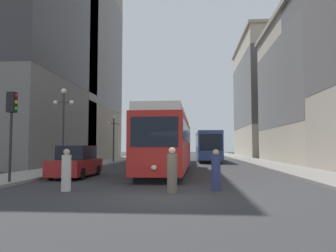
# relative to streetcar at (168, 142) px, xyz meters

# --- Properties ---
(ground_plane) EXTENTS (200.00, 200.00, 0.00)m
(ground_plane) POSITION_rel_streetcar_xyz_m (0.47, -10.48, -2.10)
(ground_plane) COLOR #303033
(sidewalk_left) EXTENTS (3.31, 120.00, 0.15)m
(sidewalk_left) POSITION_rel_streetcar_xyz_m (-8.04, 29.52, -2.03)
(sidewalk_left) COLOR gray
(sidewalk_left) RESTS_ON ground
(sidewalk_right) EXTENTS (3.31, 120.00, 0.15)m
(sidewalk_right) POSITION_rel_streetcar_xyz_m (8.98, 29.52, -2.03)
(sidewalk_right) COLOR gray
(sidewalk_right) RESTS_ON ground
(streetcar) EXTENTS (2.86, 14.38, 3.89)m
(streetcar) POSITION_rel_streetcar_xyz_m (0.00, 0.00, 0.00)
(streetcar) COLOR black
(streetcar) RESTS_ON ground
(transit_bus) EXTENTS (2.72, 12.26, 3.45)m
(transit_bus) POSITION_rel_streetcar_xyz_m (3.43, 16.95, -0.15)
(transit_bus) COLOR black
(transit_bus) RESTS_ON ground
(parked_car_left_near) EXTENTS (1.90, 4.51, 1.82)m
(parked_car_left_near) POSITION_rel_streetcar_xyz_m (-5.08, -3.55, -1.26)
(parked_car_left_near) COLOR black
(parked_car_left_near) RESTS_ON ground
(parked_car_left_mid) EXTENTS (2.01, 4.89, 1.82)m
(parked_car_left_mid) POSITION_rel_streetcar_xyz_m (-5.08, 21.63, -1.26)
(parked_car_left_mid) COLOR black
(parked_car_left_mid) RESTS_ON ground
(pedestrian_crossing_near) EXTENTS (0.37, 0.37, 1.67)m
(pedestrian_crossing_near) POSITION_rel_streetcar_xyz_m (-3.37, -9.19, -1.32)
(pedestrian_crossing_near) COLOR beige
(pedestrian_crossing_near) RESTS_ON ground
(pedestrian_crossing_far) EXTENTS (0.37, 0.37, 1.65)m
(pedestrian_crossing_far) POSITION_rel_streetcar_xyz_m (2.58, -8.52, -1.33)
(pedestrian_crossing_far) COLOR navy
(pedestrian_crossing_far) RESTS_ON ground
(pedestrian_on_sidewalk) EXTENTS (0.39, 0.39, 1.74)m
(pedestrian_on_sidewalk) POSITION_rel_streetcar_xyz_m (0.86, -9.43, -1.29)
(pedestrian_on_sidewalk) COLOR #6B5B4C
(pedestrian_on_sidewalk) RESTS_ON ground
(traffic_light_near_left) EXTENTS (0.47, 0.36, 4.15)m
(traffic_light_near_left) POSITION_rel_streetcar_xyz_m (-6.77, -7.42, 1.25)
(traffic_light_near_left) COLOR #232328
(traffic_light_near_left) RESTS_ON sidewalk_left
(lamp_post_left_near) EXTENTS (1.41, 0.36, 5.53)m
(lamp_post_left_near) POSITION_rel_streetcar_xyz_m (-6.98, -1.03, 1.68)
(lamp_post_left_near) COLOR #333338
(lamp_post_left_near) RESTS_ON sidewalk_left
(lamp_post_left_far) EXTENTS (1.41, 0.36, 5.04)m
(lamp_post_left_far) POSITION_rel_streetcar_xyz_m (-6.98, 12.58, 1.39)
(lamp_post_left_far) COLOR #333338
(lamp_post_left_far) RESTS_ON sidewalk_left
(building_left_midblock) EXTENTS (15.74, 16.66, 28.16)m
(building_left_midblock) POSITION_rel_streetcar_xyz_m (-17.26, 20.16, 12.41)
(building_left_midblock) COLOR gray
(building_left_midblock) RESTS_ON ground
(building_right_midblock) EXTENTS (15.56, 21.22, 21.45)m
(building_right_midblock) POSITION_rel_streetcar_xyz_m (18.12, 37.69, 8.93)
(building_right_midblock) COLOR #B2A893
(building_right_midblock) RESTS_ON ground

